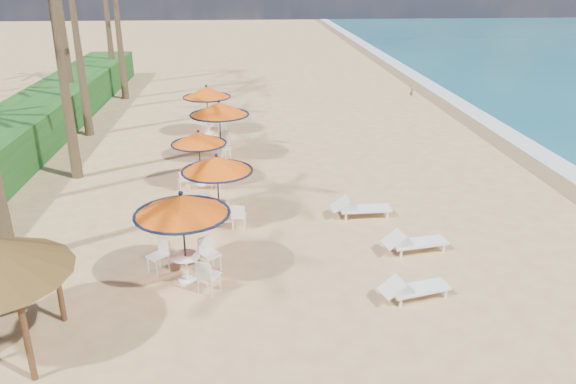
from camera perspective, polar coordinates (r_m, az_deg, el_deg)
name	(u,v)px	position (r m, az deg, el deg)	size (l,w,h in m)	color
ground	(386,275)	(15.34, 9.89, -8.27)	(160.00, 160.00, 0.00)	tan
foam_strip	(538,152)	(27.30, 24.07, 3.69)	(1.20, 140.00, 0.04)	white
wetsand_band	(519,153)	(26.89, 22.37, 3.69)	(1.40, 140.00, 0.02)	olive
scrub_hedge	(13,138)	(26.66, -26.14, 4.98)	(3.00, 40.00, 1.80)	#194716
station_0	(183,216)	(14.26, -10.58, -2.38)	(2.42, 2.42, 2.53)	black
station_1	(216,173)	(17.49, -7.32, 1.93)	(2.24, 2.24, 2.34)	black
station_2	(199,145)	(20.89, -9.03, 4.73)	(2.05, 2.05, 2.14)	black
station_3	(220,114)	(23.67, -6.94, 7.87)	(2.48, 2.48, 2.59)	black
station_4	(207,96)	(27.71, -8.18, 9.60)	(2.33, 2.37, 2.43)	black
lounger_near	(413,288)	(14.28, 12.55, -9.52)	(1.87, 0.98, 0.64)	white
lounger_mid	(413,242)	(16.50, 12.58, -4.96)	(1.97, 0.92, 0.68)	white
lounger_far	(359,207)	(18.47, 7.25, -1.57)	(1.98, 0.68, 0.70)	white
person	(412,90)	(37.11, 12.44, 10.13)	(0.31, 0.20, 0.85)	#94694B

